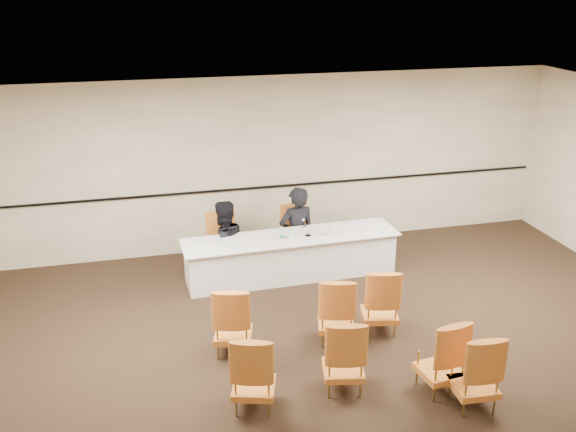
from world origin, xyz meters
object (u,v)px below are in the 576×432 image
object	(u,v)px
aud_chair_front_right	(380,300)
panelist_second_chair	(223,243)
panel_table	(291,256)
drinking_glass	(291,235)
panelist_second	(223,249)
aud_chair_extra	(475,369)
aud_chair_front_mid	(336,309)
aud_chair_back_left	(254,370)
aud_chair_back_right	(441,354)
water_bottle	(282,233)
coffee_cup	(331,231)
aud_chair_front_left	(233,319)
panelist_main_chair	(297,235)
microphone	(308,228)
panelist_main	(297,237)
aud_chair_back_mid	(344,353)

from	to	relation	value
aud_chair_front_right	panelist_second_chair	bearing A→B (deg)	138.11
panel_table	panelist_second_chair	distance (m)	1.13
aud_chair_front_right	drinking_glass	bearing A→B (deg)	124.73
panelist_second	aud_chair_extra	bearing A→B (deg)	97.00
aud_chair_front_mid	aud_chair_front_right	bearing A→B (deg)	23.59
panelist_second_chair	aud_chair_back_left	bearing A→B (deg)	-95.32
panel_table	aud_chair_extra	bearing A→B (deg)	-74.66
aud_chair_back_right	water_bottle	bearing A→B (deg)	101.08
coffee_cup	aud_chair_back_right	world-z (taller)	aud_chair_back_right
panelist_second	aud_chair_front_right	bearing A→B (deg)	105.56
aud_chair_front_left	aud_chair_back_right	size ratio (longest dim) A/B	1.00
panelist_main_chair	panelist_second_chair	distance (m)	1.24
aud_chair_back_left	aud_chair_extra	world-z (taller)	same
panelist_second_chair	microphone	world-z (taller)	panelist_second_chair
panelist_second_chair	aud_chair_front_right	size ratio (longest dim) A/B	1.00
panelist_main	aud_chair_front_mid	xyz separation A→B (m)	(-0.15, -2.56, 0.03)
microphone	panelist_second_chair	bearing A→B (deg)	139.34
panel_table	aud_chair_front_right	world-z (taller)	aud_chair_front_right
panelist_main	aud_chair_back_right	bearing A→B (deg)	90.16
aud_chair_front_left	drinking_glass	bearing A→B (deg)	71.67
panel_table	panelist_main_chair	distance (m)	0.60
water_bottle	aud_chair_extra	xyz separation A→B (m)	(1.32, -3.60, -0.32)
aud_chair_extra	panelist_second	bearing A→B (deg)	120.83
coffee_cup	aud_chair_front_right	distance (m)	1.86
panelist_main	aud_chair_extra	xyz separation A→B (m)	(0.91, -4.23, 0.03)
microphone	aud_chair_back_right	xyz separation A→B (m)	(0.66, -3.28, -0.34)
panel_table	aud_chair_extra	xyz separation A→B (m)	(1.15, -3.69, 0.13)
aud_chair_back_mid	aud_chair_extra	bearing A→B (deg)	-14.91
panel_table	panelist_main	distance (m)	0.59
panelist_main_chair	aud_chair_back_left	distance (m)	3.93
aud_chair_back_mid	panelist_second	bearing A→B (deg)	115.34
water_bottle	microphone	bearing A→B (deg)	5.82
panelist_main_chair	aud_chair_back_right	world-z (taller)	same
aud_chair_back_mid	drinking_glass	bearing A→B (deg)	99.31
aud_chair_back_left	aud_chair_back_right	distance (m)	2.15
aud_chair_front_mid	aud_chair_back_left	size ratio (longest dim) A/B	1.00
aud_chair_back_right	panelist_second	bearing A→B (deg)	109.21
panel_table	aud_chair_front_right	xyz separation A→B (m)	(0.74, -1.93, 0.13)
panel_table	panelist_main_chair	bearing A→B (deg)	64.40
panelist_main	aud_chair_back_mid	world-z (taller)	panelist_main
panel_table	aud_chair_back_mid	distance (m)	3.05
panelist_main	aud_chair_front_left	size ratio (longest dim) A/B	1.83
panelist_main	aud_chair_front_right	bearing A→B (deg)	91.66
panelist_main	water_bottle	bearing A→B (deg)	47.18
aud_chair_front_right	aud_chair_back_right	world-z (taller)	same
aud_chair_front_left	aud_chair_back_right	distance (m)	2.57
panel_table	panelist_second	xyz separation A→B (m)	(-1.01, 0.49, 0.03)
aud_chair_front_mid	aud_chair_back_mid	world-z (taller)	same
aud_chair_back_right	aud_chair_extra	xyz separation A→B (m)	(0.23, -0.36, 0.00)
aud_chair_back_left	aud_chair_extra	xyz separation A→B (m)	(2.37, -0.58, 0.00)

